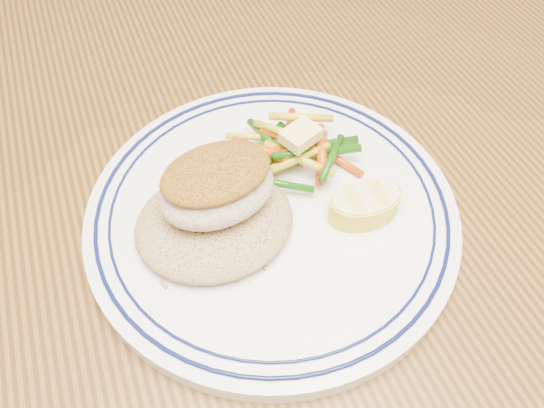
{
  "coord_description": "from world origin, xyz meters",
  "views": [
    {
      "loc": [
        -0.12,
        -0.26,
        1.09
      ],
      "look_at": [
        -0.03,
        -0.03,
        0.77
      ],
      "focal_mm": 35.0,
      "sensor_mm": 36.0,
      "label": 1
    }
  ],
  "objects": [
    {
      "name": "vegetable_pile",
      "position": [
        0.01,
        0.01,
        0.78
      ],
      "size": [
        0.11,
        0.1,
        0.03
      ],
      "color": "gold",
      "rests_on": "plate"
    },
    {
      "name": "lemon_wedge",
      "position": [
        0.03,
        -0.06,
        0.78
      ],
      "size": [
        0.06,
        0.05,
        0.02
      ],
      "color": "yellow",
      "rests_on": "plate"
    },
    {
      "name": "butter_pat",
      "position": [
        0.01,
        0.01,
        0.8
      ],
      "size": [
        0.03,
        0.03,
        0.01
      ],
      "primitive_type": "cube",
      "rotation": [
        0.0,
        0.0,
        0.4
      ],
      "color": "#F9E57A",
      "rests_on": "vegetable_pile"
    },
    {
      "name": "plate",
      "position": [
        -0.03,
        -0.03,
        0.76
      ],
      "size": [
        0.29,
        0.29,
        0.02
      ],
      "color": "white",
      "rests_on": "dining_table"
    },
    {
      "name": "fish_fillet",
      "position": [
        -0.07,
        -0.02,
        0.8
      ],
      "size": [
        0.09,
        0.07,
        0.04
      ],
      "color": "beige",
      "rests_on": "rice_pilaf"
    },
    {
      "name": "dining_table",
      "position": [
        0.0,
        0.0,
        0.65
      ],
      "size": [
        1.5,
        0.9,
        0.75
      ],
      "color": "#44290D",
      "rests_on": "ground"
    },
    {
      "name": "rice_pilaf",
      "position": [
        -0.07,
        -0.03,
        0.78
      ],
      "size": [
        0.12,
        0.1,
        0.02
      ],
      "primitive_type": "ellipsoid",
      "color": "#95774A",
      "rests_on": "plate"
    }
  ]
}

